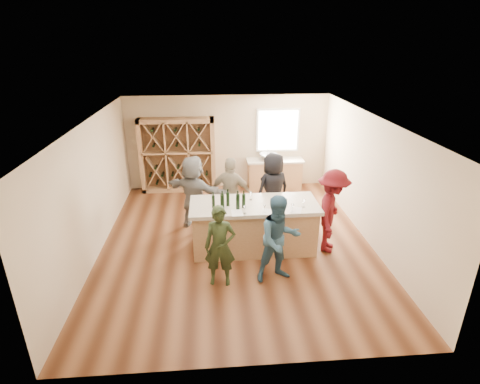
{
  "coord_description": "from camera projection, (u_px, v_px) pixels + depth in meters",
  "views": [
    {
      "loc": [
        -0.52,
        -7.45,
        4.35
      ],
      "look_at": [
        0.1,
        0.2,
        1.15
      ],
      "focal_mm": 28.0,
      "sensor_mm": 36.0,
      "label": 1
    }
  ],
  "objects": [
    {
      "name": "window_pane",
      "position": [
        278.0,
        131.0,
        11.17
      ],
      "size": [
        1.18,
        0.01,
        1.18
      ],
      "primitive_type": "cube",
      "color": "white",
      "rests_on": "wall_back"
    },
    {
      "name": "wall_front",
      "position": [
        256.0,
        287.0,
        4.76
      ],
      "size": [
        6.0,
        0.1,
        2.8
      ],
      "primitive_type": "cube",
      "color": "beige",
      "rests_on": "ground"
    },
    {
      "name": "tasting_menu_b",
      "position": [
        267.0,
        212.0,
        7.54
      ],
      "size": [
        0.29,
        0.35,
        0.0
      ],
      "primitive_type": "cube",
      "rotation": [
        0.0,
        0.0,
        -0.24
      ],
      "color": "white",
      "rests_on": "tasting_counter_top"
    },
    {
      "name": "person_far_left",
      "position": [
        194.0,
        193.0,
        8.89
      ],
      "size": [
        1.76,
        1.42,
        1.83
      ],
      "primitive_type": "imported",
      "rotation": [
        0.0,
        0.0,
        2.58
      ],
      "color": "slate",
      "rests_on": "floor"
    },
    {
      "name": "tasting_counter_base",
      "position": [
        254.0,
        228.0,
        8.14
      ],
      "size": [
        2.6,
        1.0,
        1.0
      ],
      "primitive_type": "cube",
      "color": "#AF8053",
      "rests_on": "floor"
    },
    {
      "name": "back_counter_base",
      "position": [
        274.0,
        175.0,
        11.45
      ],
      "size": [
        1.6,
        0.58,
        0.86
      ],
      "primitive_type": "cube",
      "color": "#AF8053",
      "rests_on": "floor"
    },
    {
      "name": "sink",
      "position": [
        268.0,
        157.0,
        11.21
      ],
      "size": [
        0.54,
        0.54,
        0.19
      ],
      "primitive_type": "imported",
      "color": "silver",
      "rests_on": "back_counter_top"
    },
    {
      "name": "wine_glass_f",
      "position": [
        251.0,
        196.0,
        8.06
      ],
      "size": [
        0.07,
        0.07,
        0.18
      ],
      "primitive_type": "cone",
      "color": "white",
      "rests_on": "tasting_counter_top"
    },
    {
      "name": "wine_glass_d",
      "position": [
        278.0,
        201.0,
        7.8
      ],
      "size": [
        0.09,
        0.09,
        0.19
      ],
      "primitive_type": "cone",
      "rotation": [
        0.0,
        0.0,
        0.25
      ],
      "color": "white",
      "rests_on": "tasting_counter_top"
    },
    {
      "name": "window_frame",
      "position": [
        278.0,
        130.0,
        11.2
      ],
      "size": [
        1.3,
        0.06,
        1.3
      ],
      "primitive_type": "cube",
      "color": "white",
      "rests_on": "wall_back"
    },
    {
      "name": "tasting_menu_a",
      "position": [
        237.0,
        213.0,
        7.49
      ],
      "size": [
        0.23,
        0.31,
        0.0
      ],
      "primitive_type": "cube",
      "rotation": [
        0.0,
        0.0,
        0.02
      ],
      "color": "white",
      "rests_on": "tasting_counter_top"
    },
    {
      "name": "wine_glass_e",
      "position": [
        304.0,
        203.0,
        7.71
      ],
      "size": [
        0.08,
        0.08,
        0.17
      ],
      "primitive_type": "cone",
      "rotation": [
        0.0,
        0.0,
        0.41
      ],
      "color": "white",
      "rests_on": "tasting_counter_top"
    },
    {
      "name": "wine_glass_b",
      "position": [
        264.0,
        209.0,
        7.45
      ],
      "size": [
        0.08,
        0.08,
        0.17
      ],
      "primitive_type": "cone",
      "rotation": [
        0.0,
        0.0,
        -0.39
      ],
      "color": "white",
      "rests_on": "tasting_counter_top"
    },
    {
      "name": "wine_bottle_d",
      "position": [
        238.0,
        202.0,
        7.61
      ],
      "size": [
        0.09,
        0.09,
        0.32
      ],
      "primitive_type": "cylinder",
      "rotation": [
        0.0,
        0.0,
        0.18
      ],
      "color": "black",
      "rests_on": "tasting_counter_top"
    },
    {
      "name": "tasting_counter_top",
      "position": [
        254.0,
        205.0,
        7.93
      ],
      "size": [
        2.72,
        1.12,
        0.08
      ],
      "primitive_type": "cube",
      "color": "#C1B49E",
      "rests_on": "tasting_counter_base"
    },
    {
      "name": "person_far_right",
      "position": [
        273.0,
        189.0,
        9.08
      ],
      "size": [
        1.05,
        0.89,
        1.82
      ],
      "primitive_type": "imported",
      "rotation": [
        0.0,
        0.0,
        3.56
      ],
      "color": "black",
      "rests_on": "floor"
    },
    {
      "name": "wall_back",
      "position": [
        228.0,
        142.0,
        11.3
      ],
      "size": [
        6.0,
        0.1,
        2.8
      ],
      "primitive_type": "cube",
      "color": "beige",
      "rests_on": "ground"
    },
    {
      "name": "wine_bottle_c",
      "position": [
        228.0,
        199.0,
        7.76
      ],
      "size": [
        0.07,
        0.07,
        0.29
      ],
      "primitive_type": "cylinder",
      "rotation": [
        0.0,
        0.0,
        -0.03
      ],
      "color": "black",
      "rests_on": "tasting_counter_top"
    },
    {
      "name": "floor",
      "position": [
        236.0,
        244.0,
        8.59
      ],
      "size": [
        6.0,
        7.0,
        0.1
      ],
      "primitive_type": "cube",
      "color": "brown",
      "rests_on": "ground"
    },
    {
      "name": "person_near_left",
      "position": [
        220.0,
        246.0,
        6.85
      ],
      "size": [
        0.62,
        0.48,
        1.59
      ],
      "primitive_type": "imported",
      "rotation": [
        0.0,
        0.0,
        -0.1
      ],
      "color": "#263319",
      "rests_on": "floor"
    },
    {
      "name": "tasting_menu_c",
      "position": [
        296.0,
        210.0,
        7.63
      ],
      "size": [
        0.31,
        0.36,
        0.0
      ],
      "primitive_type": "cube",
      "rotation": [
        0.0,
        0.0,
        -0.34
      ],
      "color": "white",
      "rests_on": "tasting_counter_top"
    },
    {
      "name": "wine_glass_c",
      "position": [
        292.0,
        208.0,
        7.51
      ],
      "size": [
        0.08,
        0.08,
        0.16
      ],
      "primitive_type": "cone",
      "rotation": [
        0.0,
        0.0,
        0.33
      ],
      "color": "white",
      "rests_on": "tasting_counter_top"
    },
    {
      "name": "person_server",
      "position": [
        332.0,
        211.0,
        7.93
      ],
      "size": [
        0.99,
        1.31,
        1.84
      ],
      "primitive_type": "imported",
      "rotation": [
        0.0,
        0.0,
        1.15
      ],
      "color": "#590F14",
      "rests_on": "floor"
    },
    {
      "name": "back_counter_top",
      "position": [
        275.0,
        160.0,
        11.27
      ],
      "size": [
        1.7,
        0.62,
        0.06
      ],
      "primitive_type": "cube",
      "color": "#C1B49E",
      "rests_on": "back_counter_base"
    },
    {
      "name": "wall_left",
      "position": [
        91.0,
        189.0,
        7.8
      ],
      "size": [
        0.1,
        7.0,
        2.8
      ],
      "primitive_type": "cube",
      "color": "beige",
      "rests_on": "ground"
    },
    {
      "name": "wall_right",
      "position": [
        374.0,
        181.0,
        8.26
      ],
      "size": [
        0.1,
        7.0,
        2.8
      ],
      "primitive_type": "cube",
      "color": "beige",
      "rests_on": "ground"
    },
    {
      "name": "ceiling",
      "position": [
        236.0,
        118.0,
        7.47
      ],
      "size": [
        6.0,
        7.0,
        0.1
      ],
      "primitive_type": "cube",
      "color": "white",
      "rests_on": "ground"
    },
    {
      "name": "person_near_right",
      "position": [
        279.0,
        239.0,
        6.95
      ],
      "size": [
        0.92,
        0.64,
        1.73
      ],
      "primitive_type": "imported",
      "rotation": [
        0.0,
        0.0,
        0.23
      ],
      "color": "#335972",
      "rests_on": "floor"
    },
    {
      "name": "person_far_mid",
      "position": [
        231.0,
        194.0,
        8.87
      ],
      "size": [
        1.17,
        0.88,
        1.78
      ],
      "primitive_type": "imported",
      "rotation": [
        0.0,
        0.0,
        2.77
      ],
      "color": "gray",
      "rests_on": "floor"
    },
    {
      "name": "wine_glass_a",
      "position": [
        245.0,
        210.0,
        7.43
      ],
      "size": [
        0.08,
        0.08,
        0.16
      ],
      "primitive_type": "cone",
      "rotation": [
        0.0,
        0.0,
        0.37
      ],
      "color": "white",
      "rests_on": "tasting_counter_top"
    },
    {
      "name": "wine_bottle_b",
      "position": [
        222.0,
        202.0,
        7.56
      ],
      "size": [
        0.09,
        0.09,
        0.33
      ],
      "primitive_type": "cylinder",
      "rotation": [
        0.0,
        0.0,
        0.07
      ],
      "color": "black",
      "rests_on": "tasting_counter_top"
    },
    {
      "name": "faucet",
      "position": [
        268.0,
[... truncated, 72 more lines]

